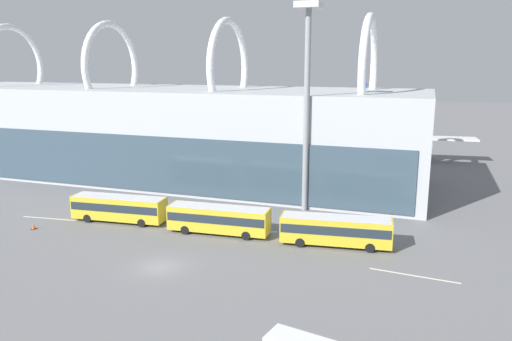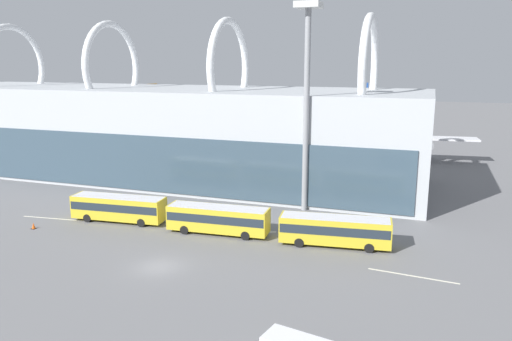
{
  "view_description": "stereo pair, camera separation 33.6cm",
  "coord_description": "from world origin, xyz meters",
  "px_view_note": "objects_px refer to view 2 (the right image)",
  "views": [
    {
      "loc": [
        23.13,
        -38.92,
        19.17
      ],
      "look_at": [
        0.63,
        26.3,
        4.0
      ],
      "focal_mm": 35.0,
      "sensor_mm": 36.0,
      "label": 1
    },
    {
      "loc": [
        23.45,
        -38.81,
        19.17
      ],
      "look_at": [
        0.63,
        26.3,
        4.0
      ],
      "focal_mm": 35.0,
      "sensor_mm": 36.0,
      "label": 2
    }
  ],
  "objects_px": {
    "airliner_at_gate_near": "(103,125)",
    "traffic_cone_0": "(33,226)",
    "shuttle_bus_2": "(335,229)",
    "shuttle_bus_1": "(218,218)",
    "floodlight_mast": "(307,78)",
    "airliner_at_gate_far": "(365,132)",
    "shuttle_bus_0": "(119,207)"
  },
  "relations": [
    {
      "from": "airliner_at_gate_near",
      "to": "traffic_cone_0",
      "type": "xyz_separation_m",
      "value": [
        22.03,
        -44.13,
        -5.64
      ]
    },
    {
      "from": "shuttle_bus_2",
      "to": "airliner_at_gate_near",
      "type": "bearing_deg",
      "value": 139.18
    },
    {
      "from": "traffic_cone_0",
      "to": "shuttle_bus_1",
      "type": "bearing_deg",
      "value": 15.1
    },
    {
      "from": "shuttle_bus_1",
      "to": "traffic_cone_0",
      "type": "bearing_deg",
      "value": -168.76
    },
    {
      "from": "shuttle_bus_2",
      "to": "floodlight_mast",
      "type": "height_order",
      "value": "floodlight_mast"
    },
    {
      "from": "airliner_at_gate_near",
      "to": "airliner_at_gate_far",
      "type": "xyz_separation_m",
      "value": [
        53.07,
        11.11,
        -0.51
      ]
    },
    {
      "from": "shuttle_bus_0",
      "to": "shuttle_bus_1",
      "type": "relative_size",
      "value": 1.0
    },
    {
      "from": "floodlight_mast",
      "to": "traffic_cone_0",
      "type": "bearing_deg",
      "value": -147.56
    },
    {
      "from": "shuttle_bus_1",
      "to": "floodlight_mast",
      "type": "relative_size",
      "value": 0.45
    },
    {
      "from": "shuttle_bus_1",
      "to": "shuttle_bus_2",
      "type": "xyz_separation_m",
      "value": [
        13.19,
        0.52,
        0.0
      ]
    },
    {
      "from": "airliner_at_gate_near",
      "to": "shuttle_bus_1",
      "type": "relative_size",
      "value": 3.41
    },
    {
      "from": "floodlight_mast",
      "to": "shuttle_bus_2",
      "type": "bearing_deg",
      "value": -62.07
    },
    {
      "from": "airliner_at_gate_far",
      "to": "shuttle_bus_2",
      "type": "xyz_separation_m",
      "value": [
        3.2,
        -49.03,
        -3.64
      ]
    },
    {
      "from": "shuttle_bus_1",
      "to": "traffic_cone_0",
      "type": "xyz_separation_m",
      "value": [
        -21.05,
        -5.68,
        -1.49
      ]
    },
    {
      "from": "shuttle_bus_0",
      "to": "shuttle_bus_1",
      "type": "height_order",
      "value": "same"
    },
    {
      "from": "airliner_at_gate_far",
      "to": "shuttle_bus_0",
      "type": "relative_size",
      "value": 3.6
    },
    {
      "from": "airliner_at_gate_near",
      "to": "shuttle_bus_1",
      "type": "xyz_separation_m",
      "value": [
        43.08,
        -38.45,
        -4.15
      ]
    },
    {
      "from": "shuttle_bus_1",
      "to": "traffic_cone_0",
      "type": "distance_m",
      "value": 21.85
    },
    {
      "from": "airliner_at_gate_near",
      "to": "airliner_at_gate_far",
      "type": "bearing_deg",
      "value": 111.51
    },
    {
      "from": "airliner_at_gate_far",
      "to": "traffic_cone_0",
      "type": "relative_size",
      "value": 59.48
    },
    {
      "from": "airliner_at_gate_far",
      "to": "traffic_cone_0",
      "type": "bearing_deg",
      "value": -36.28
    },
    {
      "from": "airliner_at_gate_near",
      "to": "floodlight_mast",
      "type": "bearing_deg",
      "value": 72.0
    },
    {
      "from": "airliner_at_gate_near",
      "to": "shuttle_bus_2",
      "type": "relative_size",
      "value": 3.38
    },
    {
      "from": "shuttle_bus_2",
      "to": "traffic_cone_0",
      "type": "relative_size",
      "value": 16.58
    },
    {
      "from": "shuttle_bus_1",
      "to": "floodlight_mast",
      "type": "distance_m",
      "value": 20.76
    },
    {
      "from": "airliner_at_gate_near",
      "to": "shuttle_bus_1",
      "type": "height_order",
      "value": "airliner_at_gate_near"
    },
    {
      "from": "shuttle_bus_0",
      "to": "shuttle_bus_2",
      "type": "height_order",
      "value": "same"
    },
    {
      "from": "shuttle_bus_0",
      "to": "airliner_at_gate_near",
      "type": "bearing_deg",
      "value": 123.0
    },
    {
      "from": "airliner_at_gate_near",
      "to": "shuttle_bus_0",
      "type": "bearing_deg",
      "value": 47.58
    },
    {
      "from": "shuttle_bus_0",
      "to": "floodlight_mast",
      "type": "height_order",
      "value": "floodlight_mast"
    },
    {
      "from": "shuttle_bus_0",
      "to": "floodlight_mast",
      "type": "xyz_separation_m",
      "value": [
        20.21,
        12.13,
        15.29
      ]
    },
    {
      "from": "shuttle_bus_1",
      "to": "traffic_cone_0",
      "type": "relative_size",
      "value": 16.45
    }
  ]
}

